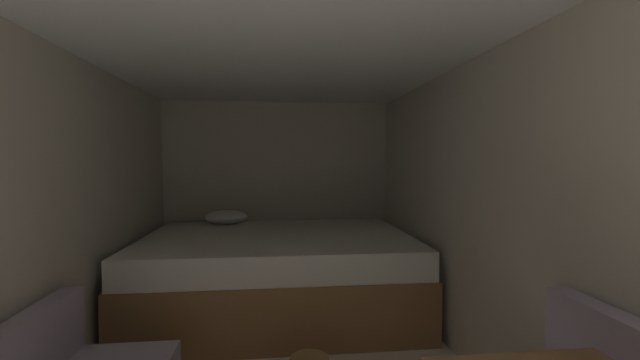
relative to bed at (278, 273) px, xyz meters
The scene contains 5 objects.
wall_back 1.17m from the bed, 89.74° to the left, with size 2.69×0.05×2.12m, color beige.
wall_left 2.08m from the bed, 132.29° to the right, with size 0.05×4.75×2.12m, color beige.
wall_right 2.08m from the bed, 47.53° to the right, with size 0.05×4.75×2.12m, color beige.
ceiling_slab 2.29m from the bed, 89.83° to the right, with size 2.69×4.75×0.05m, color white.
bed is the anchor object (origin of this frame).
Camera 1 is at (-0.01, -0.43, 1.44)m, focal length 22.01 mm.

